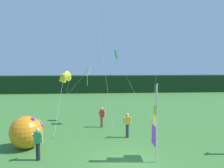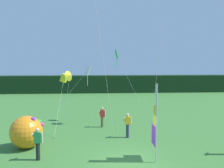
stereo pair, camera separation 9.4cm
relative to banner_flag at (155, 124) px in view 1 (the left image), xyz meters
The scene contains 11 objects.
ground_plane 2.45m from the banner_flag, behind, with size 120.00×120.00×0.00m, color #3D7533.
distant_treeline 28.70m from the banner_flag, 92.79° to the left, with size 80.00×2.40×2.89m, color black.
banner_flag is the anchor object (origin of this frame).
person_mid_field 6.33m from the banner_flag, behind, with size 0.55×0.48×1.75m.
person_far_left 7.36m from the banner_flag, 111.12° to the left, with size 0.55×0.48×1.63m.
person_far_right 4.24m from the banner_flag, 103.19° to the left, with size 0.55×0.48×1.71m.
inflatable_balloon 7.77m from the banner_flag, 162.20° to the left, with size 2.01×1.98×1.98m.
kite_green_diamond_1 8.63m from the banner_flag, 99.04° to the left, with size 3.21×2.26×6.23m.
kite_yellow_delta_2 8.32m from the banner_flag, 129.33° to the left, with size 1.19×1.99×4.61m.
kite_yellow_box_3 9.88m from the banner_flag, 126.23° to the left, with size 0.72×4.02×4.28m.
kite_white_diamond_4 6.34m from the banner_flag, 131.80° to the left, with size 4.13×0.55×4.91m.
Camera 1 is at (-1.79, -12.22, 5.28)m, focal length 39.18 mm.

